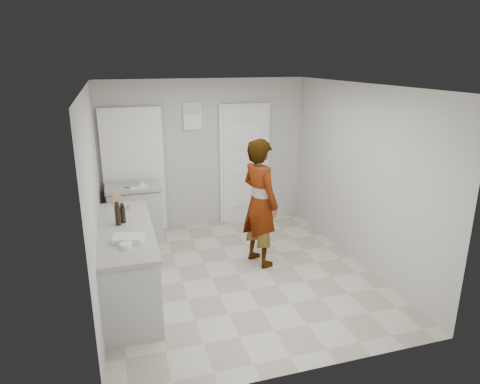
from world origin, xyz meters
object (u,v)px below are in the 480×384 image
object	(u,v)px
baking_dish	(128,239)
oil_cruet_a	(123,213)
spice_jar	(129,206)
oil_cruet_b	(118,214)
cake_mix_box	(116,198)
egg_bowl	(126,245)
person	(260,203)

from	to	relation	value
baking_dish	oil_cruet_a	bearing A→B (deg)	92.63
spice_jar	oil_cruet_b	xyz separation A→B (m)	(-0.15, -0.54, 0.11)
spice_jar	oil_cruet_b	world-z (taller)	oil_cruet_b
oil_cruet_b	baking_dish	xyz separation A→B (m)	(0.09, -0.51, -0.12)
spice_jar	oil_cruet_a	distance (m)	0.50
cake_mix_box	oil_cruet_a	bearing A→B (deg)	-95.48
oil_cruet_a	egg_bowl	xyz separation A→B (m)	(-0.01, -0.74, -0.09)
oil_cruet_a	baking_dish	bearing A→B (deg)	-87.37
oil_cruet_a	baking_dish	world-z (taller)	oil_cruet_a
egg_bowl	oil_cruet_b	bearing A→B (deg)	94.45
oil_cruet_a	egg_bowl	size ratio (longest dim) A/B	1.92
oil_cruet_b	egg_bowl	world-z (taller)	oil_cruet_b
cake_mix_box	oil_cruet_b	xyz separation A→B (m)	(-0.00, -0.79, 0.05)
person	egg_bowl	size ratio (longest dim) A/B	13.86
cake_mix_box	baking_dish	distance (m)	1.30
person	spice_jar	world-z (taller)	person
baking_dish	cake_mix_box	bearing A→B (deg)	93.73
person	egg_bowl	world-z (taller)	person
oil_cruet_a	person	bearing A→B (deg)	8.80
baking_dish	egg_bowl	world-z (taller)	baking_dish
spice_jar	baking_dish	bearing A→B (deg)	-93.32
person	oil_cruet_a	distance (m)	1.86
person	oil_cruet_b	xyz separation A→B (m)	(-1.90, -0.35, 0.17)
oil_cruet_a	baking_dish	size ratio (longest dim) A/B	0.69
cake_mix_box	oil_cruet_a	size ratio (longest dim) A/B	0.71
spice_jar	baking_dish	size ratio (longest dim) A/B	0.19
cake_mix_box	egg_bowl	world-z (taller)	cake_mix_box
oil_cruet_a	oil_cruet_b	world-z (taller)	oil_cruet_b
person	spice_jar	distance (m)	1.76
spice_jar	baking_dish	xyz separation A→B (m)	(-0.06, -1.05, -0.01)
egg_bowl	oil_cruet_a	bearing A→B (deg)	89.51
person	baking_dish	distance (m)	2.00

